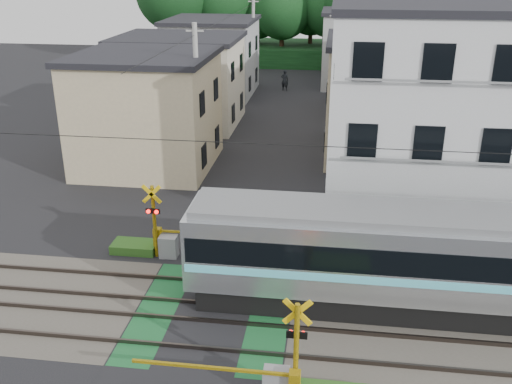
# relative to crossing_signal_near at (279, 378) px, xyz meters

# --- Properties ---
(ground) EXTENTS (120.00, 120.00, 0.00)m
(ground) POSITION_rel_crossing_signal_near_xyz_m (-2.59, 3.65, -0.71)
(ground) COLOR black
(track_bed) EXTENTS (120.00, 120.00, 0.14)m
(track_bed) POSITION_rel_crossing_signal_near_xyz_m (-2.59, 3.65, -0.67)
(track_bed) COLOR #47423A
(track_bed) RESTS_ON ground
(crossing_signal_near) EXTENTS (4.74, 0.65, 3.09)m
(crossing_signal_near) POSITION_rel_crossing_signal_near_xyz_m (0.00, 0.00, 0.00)
(crossing_signal_near) COLOR yellow
(crossing_signal_near) RESTS_ON ground
(crossing_signal_far) EXTENTS (4.74, 0.65, 3.09)m
(crossing_signal_far) POSITION_rel_crossing_signal_near_xyz_m (-5.17, 7.31, 0.00)
(crossing_signal_far) COLOR yellow
(crossing_signal_far) RESTS_ON ground
(apartment_block) EXTENTS (10.20, 8.36, 9.30)m
(apartment_block) POSITION_rel_crossing_signal_near_xyz_m (5.91, 13.15, 3.94)
(apartment_block) COLOR silver
(apartment_block) RESTS_ON ground
(houses_row) EXTENTS (22.07, 31.35, 6.80)m
(houses_row) POSITION_rel_crossing_signal_near_xyz_m (-2.33, 29.57, 2.53)
(houses_row) COLOR #CBB990
(houses_row) RESTS_ON ground
(tree_hill) EXTENTS (40.00, 12.12, 11.59)m
(tree_hill) POSITION_rel_crossing_signal_near_xyz_m (-3.02, 52.17, 4.67)
(tree_hill) COLOR #153F19
(tree_hill) RESTS_ON ground
(catenary) EXTENTS (60.00, 5.04, 7.00)m
(catenary) POSITION_rel_crossing_signal_near_xyz_m (3.41, 3.69, 2.98)
(catenary) COLOR #2D2D33
(catenary) RESTS_ON ground
(utility_poles) EXTENTS (7.90, 42.00, 8.00)m
(utility_poles) POSITION_rel_crossing_signal_near_xyz_m (-3.64, 26.66, 3.37)
(utility_poles) COLOR #A5A5A0
(utility_poles) RESTS_ON ground
(pedestrian) EXTENTS (0.73, 0.54, 1.83)m
(pedestrian) POSITION_rel_crossing_signal_near_xyz_m (-3.28, 38.40, 0.20)
(pedestrian) COLOR black
(pedestrian) RESTS_ON ground
(weed_patches) EXTENTS (10.25, 8.80, 0.40)m
(weed_patches) POSITION_rel_crossing_signal_near_xyz_m (-0.83, 3.56, -0.53)
(weed_patches) COLOR #2D5E1E
(weed_patches) RESTS_ON ground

